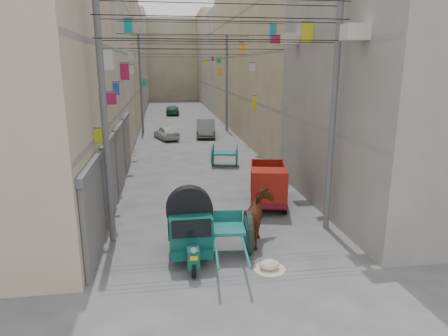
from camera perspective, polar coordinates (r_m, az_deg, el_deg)
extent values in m
cube|color=gray|center=(14.63, -17.50, 4.80)|extent=(0.25, 9.80, 0.18)
cube|color=gray|center=(14.48, -18.42, 16.58)|extent=(0.25, 9.80, 0.18)
cube|color=beige|center=(26.02, -23.08, 14.43)|extent=(8.00, 12.00, 12.00)
cube|color=gray|center=(25.48, -13.89, 8.84)|extent=(0.25, 11.76, 0.18)
cube|color=gray|center=(25.40, -14.31, 15.58)|extent=(0.25, 11.76, 0.18)
cube|color=#B3AC8D|center=(38.80, -18.50, 15.90)|extent=(8.00, 14.00, 14.00)
cube|color=gray|center=(38.42, -12.25, 10.64)|extent=(0.25, 13.72, 0.18)
cube|color=gray|center=(38.36, -12.49, 15.11)|extent=(0.25, 13.72, 0.18)
cube|color=gray|center=(38.53, -12.74, 19.57)|extent=(0.25, 13.72, 0.18)
cube|color=gray|center=(52.64, -15.88, 14.28)|extent=(8.00, 14.00, 11.80)
cube|color=gray|center=(52.38, -11.38, 11.58)|extent=(0.25, 13.72, 0.18)
cube|color=gray|center=(52.34, -11.54, 14.86)|extent=(0.25, 13.72, 0.18)
cube|color=gray|center=(52.47, -11.71, 18.13)|extent=(0.25, 13.72, 0.18)
cube|color=tan|center=(65.58, -14.56, 15.01)|extent=(8.00, 12.00, 13.50)
cube|color=gray|center=(65.36, -10.90, 12.09)|extent=(0.25, 11.76, 0.18)
cube|color=gray|center=(65.33, -11.03, 14.72)|extent=(0.25, 11.76, 0.18)
cube|color=gray|center=(65.43, -11.16, 17.35)|extent=(0.25, 11.76, 0.18)
cube|color=gray|center=(17.39, 27.07, 16.28)|extent=(8.00, 10.00, 13.00)
cube|color=gray|center=(15.65, 13.97, 5.62)|extent=(0.25, 9.80, 0.18)
cube|color=gray|center=(15.50, 14.66, 16.64)|extent=(0.25, 9.80, 0.18)
cube|color=tan|center=(27.15, 13.09, 15.12)|extent=(8.00, 12.00, 12.00)
cube|color=gray|center=(26.08, 4.68, 9.32)|extent=(0.25, 11.76, 0.18)
cube|color=gray|center=(25.99, 4.82, 15.92)|extent=(0.25, 11.76, 0.18)
cube|color=gray|center=(26.25, 4.97, 22.48)|extent=(0.25, 11.76, 0.18)
cube|color=tan|center=(39.56, 6.01, 16.49)|extent=(8.00, 14.00, 14.00)
cube|color=gray|center=(38.81, 0.21, 10.99)|extent=(0.25, 13.72, 0.18)
cube|color=gray|center=(38.76, 0.21, 15.42)|extent=(0.25, 13.72, 0.18)
cube|color=gray|center=(38.93, 0.21, 19.84)|extent=(0.25, 13.72, 0.18)
cube|color=beige|center=(53.21, 2.07, 14.79)|extent=(8.00, 14.00, 11.80)
cube|color=gray|center=(52.67, -2.20, 11.86)|extent=(0.25, 13.72, 0.18)
cube|color=gray|center=(52.63, -2.23, 15.12)|extent=(0.25, 13.72, 0.18)
cube|color=gray|center=(52.76, -2.26, 18.38)|extent=(0.25, 13.72, 0.18)
cube|color=#B3AC8D|center=(66.04, -0.09, 15.44)|extent=(8.00, 12.00, 13.50)
cube|color=gray|center=(65.60, -3.52, 12.32)|extent=(0.25, 11.76, 0.18)
cube|color=gray|center=(65.56, -3.56, 14.95)|extent=(0.25, 11.76, 0.18)
cube|color=gray|center=(65.66, -3.61, 17.56)|extent=(0.25, 11.76, 0.18)
cube|color=#B3AC8D|center=(72.32, -7.46, 15.03)|extent=(22.00, 10.00, 13.00)
cube|color=#515156|center=(12.01, -18.09, -6.65)|extent=(0.12, 3.00, 2.60)
cube|color=#575659|center=(11.59, -18.54, 0.08)|extent=(0.18, 3.20, 0.25)
cube|color=#515156|center=(15.49, -15.98, -1.80)|extent=(0.12, 3.00, 2.60)
cube|color=#575659|center=(15.17, -16.28, 3.48)|extent=(0.18, 3.20, 0.25)
cube|color=#515156|center=(19.06, -14.66, 1.26)|extent=(0.12, 3.00, 2.60)
cube|color=#575659|center=(18.79, -14.88, 5.57)|extent=(0.18, 3.20, 0.25)
cube|color=#515156|center=(22.76, -13.74, 3.39)|extent=(0.12, 3.00, 2.60)
cube|color=#575659|center=(22.54, -13.90, 7.02)|extent=(0.18, 3.20, 0.25)
cube|color=#198C46|center=(40.96, -0.74, 15.06)|extent=(0.38, 0.08, 0.41)
cube|color=#0E93A1|center=(47.97, -11.31, 11.86)|extent=(0.27, 0.08, 0.71)
cube|color=#C9CE16|center=(13.03, -17.07, 4.41)|extent=(0.44, 0.08, 0.42)
cube|color=#AA1642|center=(22.16, -14.00, 13.19)|extent=(0.45, 0.08, 0.84)
cube|color=#C9CE16|center=(51.47, -2.45, 14.82)|extent=(0.41, 0.08, 0.59)
cube|color=#AA1642|center=(16.21, -15.77, 9.50)|extent=(0.38, 0.08, 0.44)
cube|color=gold|center=(40.23, -0.63, 13.47)|extent=(0.43, 0.08, 0.72)
cube|color=#622486|center=(46.26, -1.63, 15.30)|extent=(0.28, 0.08, 0.44)
cube|color=#0E93A1|center=(26.47, -13.51, 19.15)|extent=(0.48, 0.08, 0.84)
cube|color=#0E93A1|center=(44.43, -11.47, 11.74)|extent=(0.31, 0.08, 0.44)
cube|color=silver|center=(25.94, 4.12, 14.19)|extent=(0.35, 0.08, 0.45)
cube|color=gold|center=(29.51, 2.56, 16.63)|extent=(0.34, 0.08, 0.79)
cube|color=#1949AF|center=(18.44, -15.16, 10.86)|extent=(0.28, 0.08, 0.52)
cube|color=silver|center=(35.97, -12.31, 15.29)|extent=(0.28, 0.08, 0.74)
cube|color=#C9CE16|center=(25.55, 4.38, 9.27)|extent=(0.26, 0.08, 0.80)
cube|color=#C9CE16|center=(16.70, 11.89, 18.28)|extent=(0.34, 0.08, 0.55)
cube|color=silver|center=(14.96, -16.52, 14.61)|extent=(0.47, 0.08, 0.67)
cube|color=silver|center=(27.51, -13.20, 15.38)|extent=(0.40, 0.08, 0.47)
cube|color=silver|center=(28.02, -13.09, 13.53)|extent=(0.32, 0.08, 0.55)
cube|color=#AA1642|center=(20.84, 7.35, 17.71)|extent=(0.47, 0.08, 0.35)
cube|color=#0E93A1|center=(21.69, 6.96, 18.51)|extent=(0.32, 0.08, 0.89)
cube|color=#C9CE16|center=(16.61, 11.83, 18.43)|extent=(0.44, 0.08, 0.69)
cube|color=#1949AF|center=(12.72, -18.47, 2.46)|extent=(0.10, 3.20, 0.80)
cube|color=#0E93A1|center=(21.54, -14.60, 7.32)|extent=(0.10, 3.20, 0.80)
cube|color=gold|center=(33.45, -12.61, 9.78)|extent=(0.10, 3.20, 0.80)
cube|color=gold|center=(45.40, -11.65, 10.93)|extent=(0.10, 3.20, 0.80)
cube|color=silver|center=(13.86, 16.82, 3.51)|extent=(0.10, 3.20, 0.80)
cube|color=gold|center=(22.23, 6.90, 7.88)|extent=(0.10, 3.20, 0.80)
cube|color=#C9CE16|center=(33.90, 1.43, 10.17)|extent=(0.10, 3.20, 0.80)
cube|color=gold|center=(45.74, -1.25, 11.24)|extent=(0.10, 3.20, 0.80)
cube|color=beige|center=(12.60, 18.23, 17.96)|extent=(0.70, 0.55, 0.45)
cube|color=beige|center=(18.18, 9.45, 17.75)|extent=(0.70, 0.55, 0.45)
cylinder|color=#575659|center=(12.49, -16.73, 7.04)|extent=(0.20, 0.20, 8.00)
cylinder|color=#575659|center=(13.52, 15.35, 7.65)|extent=(0.20, 0.20, 8.00)
cylinder|color=#575659|center=(34.36, -11.81, 11.60)|extent=(0.20, 0.20, 8.00)
cylinder|color=#575659|center=(34.75, 0.38, 11.92)|extent=(0.20, 0.20, 8.00)
cylinder|color=black|center=(11.95, 0.33, 17.90)|extent=(7.40, 0.02, 0.02)
cylinder|color=black|center=(12.01, 0.33, 20.76)|extent=(7.40, 0.02, 0.02)
cylinder|color=black|center=(12.94, -0.40, 17.63)|extent=(7.40, 0.02, 0.02)
cylinder|color=black|center=(12.99, -0.40, 20.27)|extent=(7.40, 0.02, 0.02)
cylinder|color=black|center=(13.05, -0.41, 22.46)|extent=(7.40, 0.02, 0.02)
cylinder|color=black|center=(18.39, -2.98, 16.63)|extent=(7.40, 0.02, 0.02)
cylinder|color=black|center=(18.43, -3.01, 18.49)|extent=(7.40, 0.02, 0.02)
cylinder|color=black|center=(18.47, -3.03, 20.04)|extent=(7.40, 0.02, 0.02)
cylinder|color=black|center=(26.36, -4.81, 15.90)|extent=(7.40, 0.02, 0.02)
cylinder|color=black|center=(26.38, -4.83, 17.20)|extent=(7.40, 0.02, 0.02)
cylinder|color=black|center=(26.41, -4.86, 18.28)|extent=(7.40, 0.02, 0.02)
cylinder|color=black|center=(34.34, -5.78, 15.50)|extent=(7.40, 0.02, 0.02)
cylinder|color=black|center=(34.36, -5.80, 16.50)|extent=(7.40, 0.02, 0.02)
cylinder|color=black|center=(34.38, -5.83, 17.33)|extent=(7.40, 0.02, 0.02)
cylinder|color=black|center=(10.92, -4.37, -14.12)|extent=(0.11, 0.52, 0.52)
cylinder|color=black|center=(12.48, -7.41, -10.41)|extent=(0.11, 0.52, 0.52)
cylinder|color=black|center=(12.53, -2.68, -10.18)|extent=(0.11, 0.52, 0.52)
cube|color=#0C443C|center=(11.91, -4.87, -10.60)|extent=(1.17, 1.77, 0.26)
cube|color=#0C443C|center=(10.82, -4.42, -12.62)|extent=(0.33, 0.42, 0.51)
cylinder|color=silver|center=(10.49, -4.35, -11.57)|extent=(0.17, 0.05, 0.17)
cube|color=#E8B30C|center=(10.58, -4.32, -12.74)|extent=(0.20, 0.03, 0.11)
cube|color=#0C443C|center=(11.74, -4.94, -8.16)|extent=(1.21, 1.58, 0.88)
cube|color=black|center=(10.91, -4.65, -8.64)|extent=(1.07, 0.06, 0.51)
cube|color=black|center=(11.69, -7.97, -7.87)|extent=(0.04, 1.11, 0.60)
cube|color=black|center=(11.76, -1.95, -7.59)|extent=(0.04, 1.11, 0.60)
cube|color=silver|center=(11.17, -4.57, -11.98)|extent=(1.16, 0.05, 0.06)
cylinder|color=black|center=(11.89, -2.61, -9.39)|extent=(0.25, 1.35, 1.35)
cylinder|color=#166360|center=(11.89, -2.61, -9.39)|extent=(0.25, 1.06, 1.05)
cylinder|color=#575659|center=(11.89, -2.61, -9.39)|extent=(0.22, 0.19, 0.17)
cylinder|color=black|center=(11.98, 3.45, -9.22)|extent=(0.25, 1.35, 1.35)
cylinder|color=#166360|center=(11.98, 3.45, -9.22)|extent=(0.25, 1.06, 1.05)
cylinder|color=#575659|center=(11.98, 3.45, -9.22)|extent=(0.22, 0.19, 0.17)
cylinder|color=#575659|center=(11.92, 0.43, -9.32)|extent=(1.30, 0.18, 0.08)
cube|color=#166360|center=(11.85, 0.43, -8.55)|extent=(1.09, 1.14, 0.10)
cube|color=#166360|center=(12.22, 0.26, -6.76)|extent=(1.01, 0.16, 0.34)
cylinder|color=#166360|center=(10.77, -1.14, -11.46)|extent=(0.25, 2.21, 0.07)
cylinder|color=#166360|center=(10.83, 3.00, -11.32)|extent=(0.25, 2.21, 0.07)
cylinder|color=black|center=(15.33, 4.13, -5.35)|extent=(0.29, 0.63, 0.61)
cylinder|color=black|center=(17.24, 4.14, -3.10)|extent=(0.29, 0.63, 0.61)
cylinder|color=black|center=(15.38, 8.60, -5.41)|extent=(0.29, 0.63, 0.61)
cylinder|color=black|center=(17.29, 8.10, -3.16)|extent=(0.29, 0.63, 0.61)
cube|color=#5E0D1B|center=(16.23, 6.26, -3.51)|extent=(1.97, 3.25, 0.32)
cube|color=maroon|center=(15.04, 6.47, -2.41)|extent=(1.51, 1.23, 1.15)
cube|color=black|center=(14.60, 6.54, -2.55)|extent=(1.18, 0.32, 0.50)
cube|color=#5E0D1B|center=(16.64, 6.22, -2.17)|extent=(1.79, 2.27, 0.11)
cube|color=maroon|center=(16.52, 3.94, -0.82)|extent=(0.50, 1.98, 0.78)
cube|color=maroon|center=(16.58, 8.57, -0.90)|extent=(0.50, 1.98, 0.78)
cube|color=maroon|center=(17.49, 6.15, -0.01)|extent=(1.36, 0.36, 0.78)
cylinder|color=#166360|center=(22.44, -1.63, 1.90)|extent=(0.35, 1.24, 1.26)
cylinder|color=#166360|center=(22.34, 1.83, 1.85)|extent=(0.35, 1.24, 1.26)
cube|color=#166360|center=(22.36, 0.09, 2.17)|extent=(1.42, 1.31, 0.10)
cylinder|color=#575659|center=(22.38, 0.09, 1.88)|extent=(1.39, 0.39, 0.08)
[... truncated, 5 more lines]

